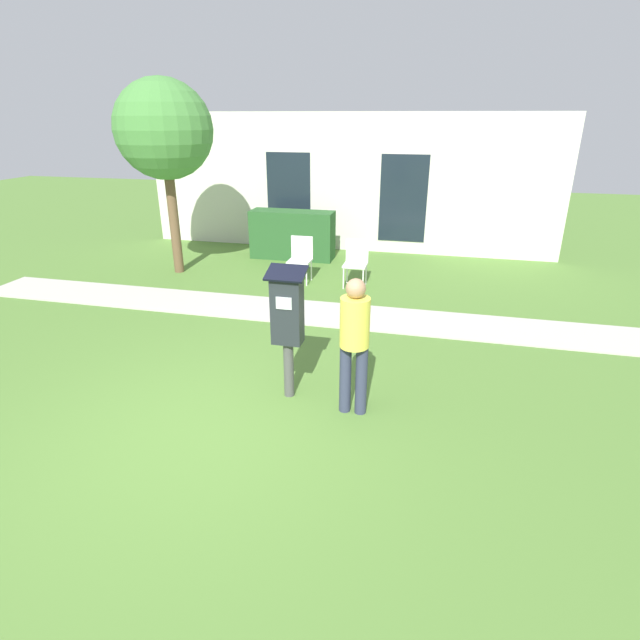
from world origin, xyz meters
TOP-DOWN VIEW (x-y plane):
  - ground_plane at (0.00, 0.00)m, footprint 40.00×40.00m
  - sidewalk at (0.00, 3.63)m, footprint 12.00×1.10m
  - building_facade at (0.00, 8.13)m, footprint 10.00×0.26m
  - parking_meter at (0.70, 0.98)m, footprint 0.44×0.31m
  - person_standing at (1.50, 0.80)m, footprint 0.32×0.32m
  - outdoor_chair_left at (-0.36, 5.31)m, footprint 0.44×0.44m
  - outdoor_chair_middle at (0.76, 5.30)m, footprint 0.44×0.44m
  - hedge_row at (-1.02, 6.96)m, footprint 1.92×0.60m
  - tree at (-3.08, 5.33)m, footprint 1.90×1.90m

SIDE VIEW (x-z plane):
  - ground_plane at x=0.00m, z-range 0.00..0.00m
  - sidewalk at x=0.00m, z-range 0.00..0.02m
  - outdoor_chair_left at x=-0.36m, z-range 0.08..0.98m
  - outdoor_chair_middle at x=0.76m, z-range 0.08..0.98m
  - hedge_row at x=-1.02m, z-range 0.00..1.10m
  - person_standing at x=1.50m, z-range 0.14..1.72m
  - parking_meter at x=0.70m, z-range 0.22..1.81m
  - building_facade at x=0.00m, z-range 0.00..3.20m
  - tree at x=-3.08m, z-range 0.94..4.75m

